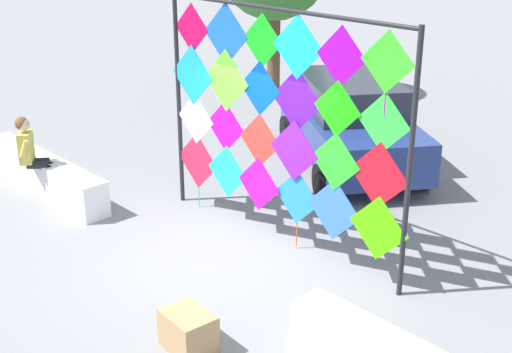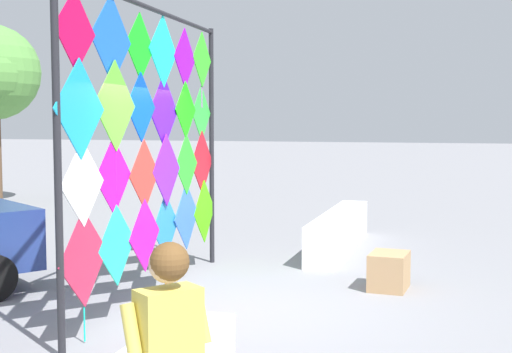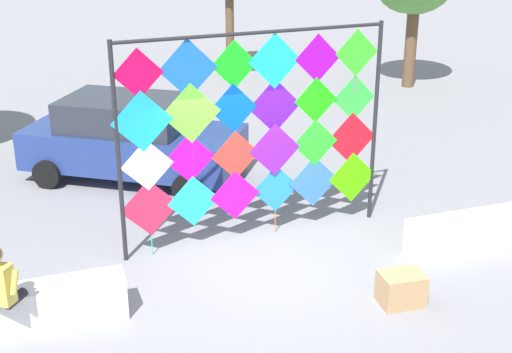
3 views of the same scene
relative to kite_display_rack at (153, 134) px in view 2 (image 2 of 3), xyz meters
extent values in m
plane|color=gray|center=(-0.17, -1.15, -1.96)|extent=(120.00, 120.00, 0.00)
cube|color=white|center=(3.82, -1.56, -1.66)|extent=(3.53, 0.46, 0.61)
cylinder|color=#232328|center=(-2.15, -0.08, -0.23)|extent=(0.07, 0.07, 3.47)
cylinder|color=#232328|center=(2.21, 0.08, -0.23)|extent=(0.07, 0.07, 3.47)
cylinder|color=#232328|center=(0.03, 0.00, 1.45)|extent=(4.36, 0.21, 0.06)
cube|color=#CE2247|center=(-1.73, -0.07, -1.14)|extent=(0.94, 0.05, 0.94)
cylinder|color=#16E5B9|center=(-1.73, -0.06, -1.78)|extent=(0.02, 0.02, 0.34)
cube|color=#21D7B1|center=(-1.02, -0.04, -1.14)|extent=(0.86, 0.04, 0.86)
cube|color=#E810AF|center=(-0.32, -0.03, -1.14)|extent=(0.84, 0.04, 0.84)
cube|color=#2488D1|center=(0.40, 0.03, -1.15)|extent=(0.82, 0.04, 0.82)
cylinder|color=orange|center=(0.40, 0.04, -1.74)|extent=(0.02, 0.02, 0.37)
cube|color=blue|center=(1.09, 0.04, -1.12)|extent=(0.90, 0.04, 0.90)
cube|color=#4DD909|center=(1.82, 0.06, -1.14)|extent=(0.90, 0.04, 0.90)
cube|color=white|center=(-1.73, -0.07, -0.43)|extent=(0.82, 0.04, 0.82)
cylinder|color=yellow|center=(-1.73, -0.06, -0.97)|extent=(0.02, 0.02, 0.25)
cube|color=#E70CC2|center=(-1.05, -0.04, -0.41)|extent=(0.81, 0.04, 0.81)
cylinder|color=#16E539|center=(-1.05, -0.03, -1.03)|extent=(0.02, 0.02, 0.42)
cube|color=red|center=(-0.31, -0.02, -0.45)|extent=(0.81, 0.04, 0.81)
cube|color=#791BD5|center=(0.36, 0.00, -0.45)|extent=(0.89, 0.04, 0.89)
cube|color=#2AE727|center=(1.09, 0.03, -0.42)|extent=(0.81, 0.04, 0.81)
cube|color=red|center=(1.77, 0.07, -0.43)|extent=(0.91, 0.04, 0.91)
cylinder|color=#16E5D5|center=(1.77, 0.08, -1.06)|extent=(0.02, 0.02, 0.35)
cube|color=#18A9E2|center=(-1.77, -0.08, 0.27)|extent=(0.94, 0.05, 0.94)
cube|color=#64DF33|center=(-1.01, -0.05, 0.31)|extent=(0.94, 0.05, 0.94)
cylinder|color=#AA16E5|center=(-1.01, -0.04, -0.40)|extent=(0.02, 0.02, 0.48)
cube|color=blue|center=(-0.33, 0.00, 0.31)|extent=(0.79, 0.04, 0.79)
cube|color=#5212DF|center=(0.37, 0.02, 0.27)|extent=(0.90, 0.04, 0.90)
cylinder|color=#A5E516|center=(0.37, 0.03, -0.37)|extent=(0.02, 0.02, 0.39)
cube|color=#1BF70E|center=(1.08, 0.03, 0.30)|extent=(0.75, 0.04, 0.75)
cube|color=#33D73F|center=(1.78, 0.08, 0.26)|extent=(0.78, 0.04, 0.78)
cylinder|color=#E516D5|center=(1.78, 0.09, -0.29)|extent=(0.02, 0.02, 0.32)
cube|color=#E10847|center=(-1.78, -0.05, 0.99)|extent=(0.76, 0.04, 0.76)
cube|color=blue|center=(-1.03, -0.02, 0.99)|extent=(0.92, 0.04, 0.92)
cube|color=#15E91C|center=(-0.30, 0.01, 0.99)|extent=(0.76, 0.04, 0.76)
cylinder|color=#E516DF|center=(-0.30, 0.02, 0.43)|extent=(0.02, 0.02, 0.36)
cube|color=#1AF8E8|center=(0.36, 0.02, 1.00)|extent=(0.88, 0.04, 0.88)
cube|color=#A10BDC|center=(1.09, 0.04, 0.98)|extent=(0.79, 0.04, 0.79)
cube|color=#37E426|center=(1.79, 0.06, 1.02)|extent=(0.77, 0.04, 0.77)
cylinder|color=#D216E5|center=(1.79, 0.07, 0.49)|extent=(0.02, 0.02, 0.29)
cube|color=gold|center=(-3.97, -1.92, -1.04)|extent=(0.40, 0.38, 0.52)
sphere|color=#DBB293|center=(-3.97, -1.92, -0.64)|extent=(0.22, 0.22, 0.22)
sphere|color=brown|center=(-3.98, -1.93, -0.62)|extent=(0.22, 0.22, 0.22)
cylinder|color=gold|center=(-3.78, -2.03, -0.99)|extent=(0.17, 0.19, 0.31)
cylinder|color=gold|center=(-4.13, -1.77, -0.99)|extent=(0.17, 0.19, 0.31)
cube|color=tan|center=(1.27, -2.64, -1.73)|extent=(0.64, 0.50, 0.46)
camera|label=1|loc=(6.69, -6.68, 2.81)|focal=49.27mm
camera|label=2|loc=(-7.52, -3.48, 0.17)|focal=48.96mm
camera|label=3|loc=(-3.51, -10.12, 3.40)|focal=49.96mm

